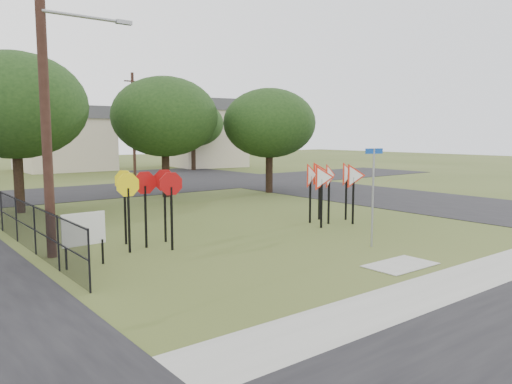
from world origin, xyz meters
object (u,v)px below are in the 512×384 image
at_px(stop_sign_cluster, 147,191).
at_px(info_board, 84,231).
at_px(street_name_sign, 373,191).
at_px(yield_sign_cluster, 330,178).

distance_m(stop_sign_cluster, info_board, 2.79).
distance_m(street_name_sign, info_board, 8.77).
distance_m(yield_sign_cluster, info_board, 10.22).
relative_size(street_name_sign, stop_sign_cluster, 1.28).
bearing_deg(stop_sign_cluster, yield_sign_cluster, -4.14).
bearing_deg(street_name_sign, yield_sign_cluster, 61.56).
distance_m(street_name_sign, stop_sign_cluster, 7.17).
distance_m(street_name_sign, yield_sign_cluster, 4.33).
relative_size(yield_sign_cluster, info_board, 2.12).
bearing_deg(info_board, yield_sign_cluster, 3.15).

